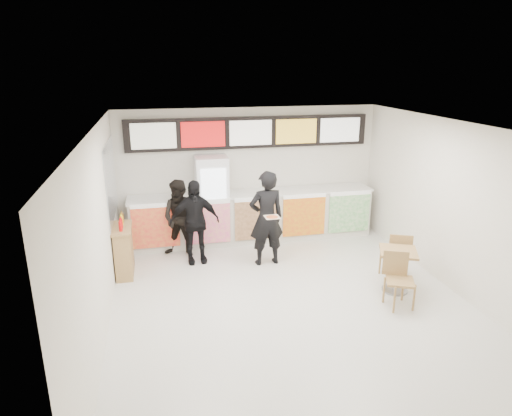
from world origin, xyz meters
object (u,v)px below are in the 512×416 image
object	(u,v)px
drinks_fridge	(212,201)
customer_main	(266,218)
customer_mid	(194,222)
condiment_ledge	(124,250)
service_counter	(253,216)
customer_left	(181,218)
cafe_table	(397,263)

from	to	relation	value
drinks_fridge	customer_main	world-z (taller)	drinks_fridge
drinks_fridge	customer_main	size ratio (longest dim) A/B	1.03
customer_mid	condiment_ledge	size ratio (longest dim) A/B	1.51
drinks_fridge	customer_main	bearing A→B (deg)	-56.17
drinks_fridge	condiment_ledge	size ratio (longest dim) A/B	1.74
service_counter	customer_left	xyz separation A→B (m)	(-1.67, -0.54, 0.25)
customer_mid	cafe_table	distance (m)	3.98
customer_mid	cafe_table	world-z (taller)	customer_mid
drinks_fridge	customer_mid	distance (m)	1.09
customer_left	customer_mid	bearing A→B (deg)	-35.14
customer_main	condiment_ledge	bearing A→B (deg)	-7.09
customer_main	cafe_table	bearing A→B (deg)	135.45
drinks_fridge	customer_mid	xyz separation A→B (m)	(-0.49, -0.96, -0.13)
cafe_table	customer_left	bearing A→B (deg)	169.78
customer_left	cafe_table	distance (m)	4.41
customer_left	condiment_ledge	size ratio (longest dim) A/B	1.43
service_counter	drinks_fridge	distance (m)	1.03
customer_main	customer_mid	distance (m)	1.46
customer_mid	service_counter	bearing A→B (deg)	29.13
customer_left	condiment_ledge	bearing A→B (deg)	-126.03
customer_main	customer_left	distance (m)	1.84
service_counter	cafe_table	size ratio (longest dim) A/B	3.41
customer_main	cafe_table	size ratio (longest dim) A/B	1.19
cafe_table	condiment_ledge	bearing A→B (deg)	-176.56
customer_mid	condiment_ledge	xyz separation A→B (m)	(-1.39, -0.28, -0.37)
drinks_fridge	customer_left	distance (m)	0.94
service_counter	customer_left	size ratio (longest dim) A/B	3.37
customer_main	condiment_ledge	world-z (taller)	customer_main
drinks_fridge	customer_left	world-z (taller)	drinks_fridge
service_counter	condiment_ledge	distance (m)	3.07
service_counter	customer_main	size ratio (longest dim) A/B	2.86
drinks_fridge	cafe_table	size ratio (longest dim) A/B	1.23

